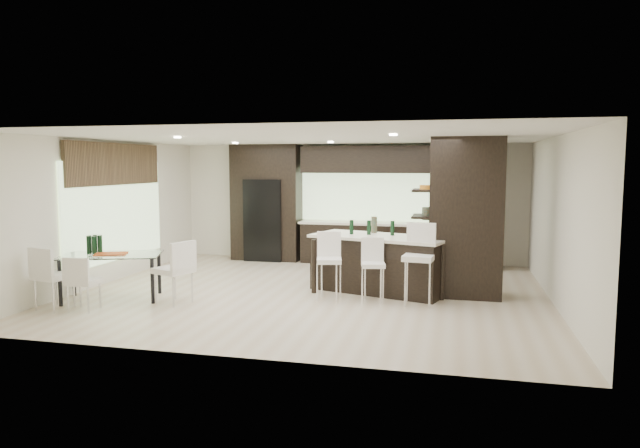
% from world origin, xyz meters
% --- Properties ---
extents(ground, '(8.00, 8.00, 0.00)m').
position_xyz_m(ground, '(0.00, 0.00, 0.00)').
color(ground, beige).
rests_on(ground, ground).
extents(back_wall, '(8.00, 0.02, 2.70)m').
position_xyz_m(back_wall, '(0.00, 3.50, 1.35)').
color(back_wall, white).
rests_on(back_wall, ground).
extents(left_wall, '(0.02, 7.00, 2.70)m').
position_xyz_m(left_wall, '(-4.00, 0.00, 1.35)').
color(left_wall, white).
rests_on(left_wall, ground).
extents(right_wall, '(0.02, 7.00, 2.70)m').
position_xyz_m(right_wall, '(4.00, 0.00, 1.35)').
color(right_wall, white).
rests_on(right_wall, ground).
extents(ceiling, '(8.00, 7.00, 0.02)m').
position_xyz_m(ceiling, '(0.00, 0.00, 2.70)').
color(ceiling, white).
rests_on(ceiling, ground).
extents(window_left, '(0.04, 3.20, 1.90)m').
position_xyz_m(window_left, '(-3.96, 0.20, 1.35)').
color(window_left, '#B2D199').
rests_on(window_left, left_wall).
extents(window_back, '(3.40, 0.04, 1.20)m').
position_xyz_m(window_back, '(0.60, 3.46, 1.55)').
color(window_back, '#B2D199').
rests_on(window_back, back_wall).
extents(stone_accent, '(0.08, 3.00, 0.80)m').
position_xyz_m(stone_accent, '(-3.93, 0.20, 2.25)').
color(stone_accent, brown).
rests_on(stone_accent, left_wall).
extents(ceiling_spots, '(4.00, 3.00, 0.02)m').
position_xyz_m(ceiling_spots, '(0.00, 0.25, 2.68)').
color(ceiling_spots, white).
rests_on(ceiling_spots, ceiling).
extents(back_cabinetry, '(6.80, 0.68, 2.70)m').
position_xyz_m(back_cabinetry, '(0.50, 3.17, 1.35)').
color(back_cabinetry, black).
rests_on(back_cabinetry, ground).
extents(refrigerator, '(0.90, 0.68, 1.90)m').
position_xyz_m(refrigerator, '(-1.90, 3.12, 0.95)').
color(refrigerator, black).
rests_on(refrigerator, ground).
extents(partition_column, '(1.20, 0.80, 2.70)m').
position_xyz_m(partition_column, '(2.60, 0.40, 1.35)').
color(partition_column, black).
rests_on(partition_column, ground).
extents(kitchen_island, '(2.58, 1.67, 1.00)m').
position_xyz_m(kitchen_island, '(1.14, 0.37, 0.50)').
color(kitchen_island, black).
rests_on(kitchen_island, ground).
extents(stool_left, '(0.48, 0.48, 0.91)m').
position_xyz_m(stool_left, '(0.40, -0.44, 0.45)').
color(stool_left, white).
rests_on(stool_left, ground).
extents(stool_mid, '(0.45, 0.45, 0.85)m').
position_xyz_m(stool_mid, '(1.14, -0.43, 0.42)').
color(stool_mid, white).
rests_on(stool_mid, ground).
extents(stool_right, '(0.52, 0.52, 1.06)m').
position_xyz_m(stool_right, '(1.87, -0.47, 0.53)').
color(stool_right, white).
rests_on(stool_right, ground).
extents(bench, '(1.55, 1.01, 0.56)m').
position_xyz_m(bench, '(1.23, 0.64, 0.28)').
color(bench, black).
rests_on(bench, ground).
extents(floor_vase, '(0.61, 0.61, 1.29)m').
position_xyz_m(floor_vase, '(0.98, 0.78, 0.65)').
color(floor_vase, '#494E38').
rests_on(floor_vase, ground).
extents(dining_table, '(1.80, 1.40, 0.76)m').
position_xyz_m(dining_table, '(-3.11, -1.29, 0.38)').
color(dining_table, white).
rests_on(dining_table, ground).
extents(chair_near, '(0.45, 0.45, 0.79)m').
position_xyz_m(chair_near, '(-3.11, -2.03, 0.39)').
color(chair_near, white).
rests_on(chair_near, ground).
extents(chair_far, '(0.58, 0.58, 0.91)m').
position_xyz_m(chair_far, '(-3.60, -2.06, 0.46)').
color(chair_far, white).
rests_on(chair_far, ground).
extents(chair_end, '(0.66, 0.66, 0.95)m').
position_xyz_m(chair_end, '(-1.98, -1.29, 0.47)').
color(chair_end, white).
rests_on(chair_end, ground).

